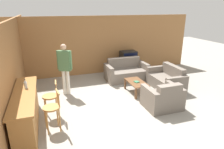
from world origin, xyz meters
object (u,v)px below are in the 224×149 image
object	(u,v)px
bar_chair_near	(52,110)
bottle	(26,84)
person_by_window	(65,66)
bar_chair_mid	(51,98)
couch_far	(126,72)
armchair_near	(163,98)
tv	(128,56)
tv_unit	(128,67)
book_on_table	(136,82)
loveseat_right	(167,80)
coffee_table	(136,83)
table_lamp	(135,53)

from	to	relation	value
bar_chair_near	bottle	bearing A→B (deg)	131.45
person_by_window	bar_chair_mid	bearing A→B (deg)	-111.39
couch_far	armchair_near	world-z (taller)	couch_far
person_by_window	tv	bearing A→B (deg)	27.53
armchair_near	tv_unit	xyz separation A→B (m)	(0.38, 3.58, -0.05)
book_on_table	person_by_window	xyz separation A→B (m)	(-2.37, 0.73, 0.59)
bar_chair_mid	tv_unit	distance (m)	4.72
bar_chair_near	loveseat_right	bearing A→B (deg)	19.28
armchair_near	tv_unit	size ratio (longest dim) A/B	1.10
bar_chair_mid	person_by_window	xyz separation A→B (m)	(0.57, 1.44, 0.46)
tv	person_by_window	bearing A→B (deg)	-152.47
loveseat_right	coffee_table	xyz separation A→B (m)	(-1.30, -0.06, 0.05)
couch_far	tv_unit	world-z (taller)	couch_far
bar_chair_near	table_lamp	distance (m)	5.43
coffee_table	book_on_table	world-z (taller)	book_on_table
loveseat_right	tv_unit	distance (m)	2.31
bar_chair_mid	tv	distance (m)	4.72
bar_chair_near	bottle	world-z (taller)	bottle
bar_chair_near	coffee_table	xyz separation A→B (m)	(2.95, 1.42, -0.21)
bar_chair_near	bottle	size ratio (longest dim) A/B	4.14
bar_chair_mid	book_on_table	size ratio (longest dim) A/B	5.31
bottle	bar_chair_mid	bearing A→B (deg)	1.24
loveseat_right	table_lamp	world-z (taller)	table_lamp
tv_unit	tv	xyz separation A→B (m)	(0.00, -0.00, 0.51)
loveseat_right	bottle	size ratio (longest dim) A/B	6.06
couch_far	tv	size ratio (longest dim) A/B	2.44
tv_unit	bar_chair_near	bearing A→B (deg)	-134.22
tv_unit	table_lamp	size ratio (longest dim) A/B	1.87
bar_chair_near	book_on_table	bearing A→B (deg)	25.27
bar_chair_mid	tv	size ratio (longest dim) A/B	1.46
armchair_near	bar_chair_mid	bearing A→B (deg)	170.48
bar_chair_mid	bar_chair_near	bearing A→B (deg)	-90.01
armchair_near	table_lamp	world-z (taller)	table_lamp
book_on_table	table_lamp	distance (m)	2.58
bar_chair_near	bar_chair_mid	distance (m)	0.67
armchair_near	bottle	world-z (taller)	bottle
tv	bottle	world-z (taller)	bottle
person_by_window	coffee_table	bearing A→B (deg)	-16.22
bar_chair_mid	couch_far	size ratio (longest dim) A/B	0.60
tv_unit	table_lamp	xyz separation A→B (m)	(0.35, 0.00, 0.64)
bar_chair_mid	person_by_window	world-z (taller)	person_by_window
loveseat_right	person_by_window	size ratio (longest dim) A/B	0.85
armchair_near	coffee_table	size ratio (longest dim) A/B	1.03
bar_chair_mid	bottle	world-z (taller)	bottle
bar_chair_mid	coffee_table	size ratio (longest dim) A/B	1.02
tv_unit	tv	bearing A→B (deg)	-90.00
tv	book_on_table	xyz separation A→B (m)	(-0.67, -2.32, -0.34)
bottle	table_lamp	size ratio (longest dim) A/B	0.49
bottle	person_by_window	bearing A→B (deg)	51.72
book_on_table	table_lamp	xyz separation A→B (m)	(1.02, 2.32, 0.46)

